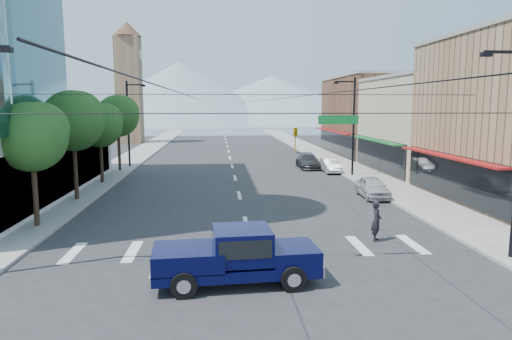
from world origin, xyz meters
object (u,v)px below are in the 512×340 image
object	(u,v)px
pickup_truck	(235,255)
parked_car_mid	(330,166)
parked_car_near	(372,187)
parked_car_far	(308,161)
pedestrian	(376,221)

from	to	relation	value
pickup_truck	parked_car_mid	bearing A→B (deg)	65.26
pickup_truck	parked_car_near	xyz separation A→B (m)	(10.33, 15.00, -0.34)
pickup_truck	parked_car_mid	xyz separation A→B (m)	(10.33, 27.27, -0.40)
parked_car_mid	parked_car_far	bearing A→B (deg)	116.99
pickup_truck	pedestrian	size ratio (longest dim) A/B	3.17
parked_car_near	parked_car_far	world-z (taller)	parked_car_near
pickup_truck	pedestrian	bearing A→B (deg)	30.21
pedestrian	parked_car_near	size ratio (longest dim) A/B	0.45
parked_car_near	parked_car_far	distance (m)	15.47
pedestrian	parked_car_near	bearing A→B (deg)	4.29
pickup_truck	parked_car_far	distance (m)	31.64
pedestrian	parked_car_mid	world-z (taller)	pedestrian
parked_car_mid	parked_car_far	xyz separation A→B (m)	(-1.55, 3.12, 0.06)
pedestrian	pickup_truck	bearing A→B (deg)	146.57
parked_car_near	parked_car_mid	xyz separation A→B (m)	(0.00, 12.28, -0.06)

